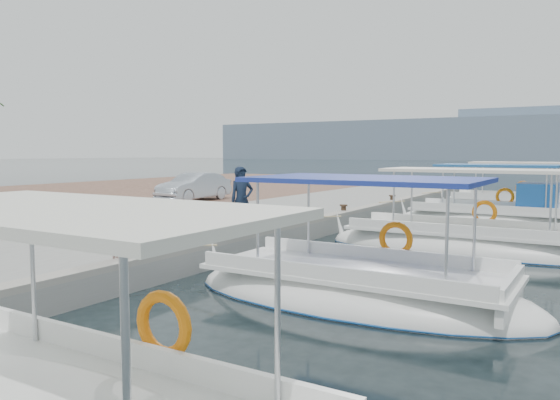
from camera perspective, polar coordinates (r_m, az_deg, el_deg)
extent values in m
plane|color=black|center=(13.69, -3.50, -6.22)|extent=(400.00, 400.00, 0.00)
cube|color=gray|center=(19.40, -2.36, -2.14)|extent=(6.00, 40.00, 0.50)
cube|color=gray|center=(17.98, 5.04, -1.73)|extent=(0.44, 40.00, 0.12)
cube|color=brown|center=(22.54, -13.01, -1.27)|extent=(4.00, 40.00, 0.50)
cube|color=brown|center=(30.35, -26.66, -0.11)|extent=(16.00, 60.00, 0.48)
cube|color=slate|center=(212.15, 12.75, 6.05)|extent=(140.00, 40.00, 14.00)
cube|color=silver|center=(4.73, -21.94, -1.07)|extent=(3.76, 1.93, 0.08)
torus|color=orange|center=(5.52, -12.07, -12.62)|extent=(0.68, 0.12, 0.68)
ellipsoid|color=white|center=(9.97, 7.95, -10.22)|extent=(6.56, 2.50, 1.30)
ellipsoid|color=#154991|center=(9.98, 7.94, -10.34)|extent=(6.59, 2.55, 0.22)
cube|color=white|center=(9.85, 7.98, -7.42)|extent=(5.38, 2.15, 0.08)
cube|color=navy|center=(9.57, 9.00, 2.12)|extent=(3.94, 2.30, 0.08)
cylinder|color=silver|center=(9.59, -2.35, -2.86)|extent=(0.05, 0.05, 1.60)
torus|color=orange|center=(10.75, 12.00, -3.99)|extent=(0.68, 0.12, 0.68)
ellipsoid|color=white|center=(15.44, 18.70, -5.00)|extent=(7.62, 2.06, 1.30)
ellipsoid|color=#154991|center=(15.44, 18.70, -5.08)|extent=(7.65, 2.10, 0.22)
cube|color=white|center=(15.36, 18.75, -3.17)|extent=(6.24, 1.77, 0.08)
cube|color=white|center=(15.18, 19.63, 2.93)|extent=(4.57, 1.90, 0.08)
cylinder|color=silver|center=(15.00, 11.79, -0.12)|extent=(0.05, 0.05, 1.60)
torus|color=orange|center=(16.20, 20.59, -1.20)|extent=(0.68, 0.12, 0.68)
ellipsoid|color=white|center=(21.28, 21.12, -2.39)|extent=(6.79, 2.23, 1.30)
ellipsoid|color=#154991|center=(21.28, 21.12, -2.44)|extent=(6.83, 2.28, 0.22)
cube|color=white|center=(21.22, 21.16, -1.05)|extent=(5.57, 1.92, 0.08)
cube|color=#1E5697|center=(21.09, 21.76, 3.37)|extent=(4.08, 2.05, 0.08)
cylinder|color=silver|center=(20.66, 16.65, 1.15)|extent=(0.05, 0.05, 1.60)
torus|color=orange|center=(22.17, 22.45, 0.33)|extent=(0.68, 0.12, 0.68)
cube|color=#154991|center=(20.96, 25.33, 0.25)|extent=(1.20, 1.56, 1.00)
ellipsoid|color=white|center=(27.04, 23.10, -0.94)|extent=(6.58, 2.08, 1.30)
ellipsoid|color=#154991|center=(27.04, 23.10, -0.98)|extent=(6.61, 2.12, 0.22)
cube|color=white|center=(27.00, 23.14, 0.11)|extent=(5.39, 1.79, 0.08)
cube|color=silver|center=(26.90, 23.60, 3.58)|extent=(3.95, 1.91, 0.08)
cylinder|color=silver|center=(26.43, 19.78, 1.86)|extent=(0.05, 0.05, 1.60)
torus|color=orange|center=(27.90, 24.07, 1.15)|extent=(0.68, 0.12, 0.68)
cylinder|color=black|center=(11.18, -15.37, -5.54)|extent=(0.18, 0.18, 0.30)
cylinder|color=black|center=(11.15, -15.38, -4.79)|extent=(0.28, 0.28, 0.05)
cylinder|color=black|center=(15.00, -1.34, -2.70)|extent=(0.18, 0.18, 0.30)
cylinder|color=black|center=(14.98, -1.34, -2.13)|extent=(0.28, 0.28, 0.05)
cylinder|color=black|center=(19.37, 6.66, -0.99)|extent=(0.18, 0.18, 0.30)
cylinder|color=black|center=(19.36, 6.66, -0.55)|extent=(0.28, 0.28, 0.05)
cylinder|color=black|center=(23.99, 11.64, 0.09)|extent=(0.18, 0.18, 0.30)
cylinder|color=black|center=(23.98, 11.65, 0.45)|extent=(0.28, 0.28, 0.05)
cylinder|color=tan|center=(11.33, -16.98, -5.38)|extent=(0.05, 0.05, 0.33)
cylinder|color=tan|center=(11.18, -16.68, -5.51)|extent=(0.05, 0.05, 0.33)
ellipsoid|color=white|center=(11.19, -16.88, -3.62)|extent=(0.71, 0.88, 0.61)
cylinder|color=white|center=(11.26, -15.58, -2.22)|extent=(0.22, 0.31, 0.32)
sphere|color=white|center=(11.27, -15.16, -1.25)|extent=(0.20, 0.20, 0.20)
cone|color=#EAA566|center=(11.40, -13.75, -1.62)|extent=(0.30, 0.59, 0.24)
imported|color=black|center=(14.36, -4.02, -0.06)|extent=(0.70, 0.78, 1.79)
imported|color=#B1BDCB|center=(24.71, -8.96, 1.38)|extent=(1.40, 3.83, 1.25)
cylinder|color=silver|center=(18.53, -25.40, -1.09)|extent=(0.06, 0.06, 0.70)
cylinder|color=silver|center=(18.20, -24.70, -1.17)|extent=(0.06, 0.06, 0.70)
cylinder|color=silver|center=(18.75, -24.38, -0.99)|extent=(0.06, 0.06, 0.70)
cylinder|color=silver|center=(18.42, -23.67, -1.06)|extent=(0.06, 0.06, 0.70)
cube|color=white|center=(18.44, -24.58, 0.05)|extent=(0.55, 0.55, 0.03)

